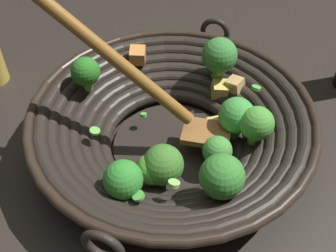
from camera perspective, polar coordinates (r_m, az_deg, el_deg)
ground_plane at (r=0.67m, az=0.49°, el=-3.02°), size 4.00×4.00×0.00m
wok at (r=0.63m, az=0.68°, el=0.04°), size 0.42×0.44×0.27m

